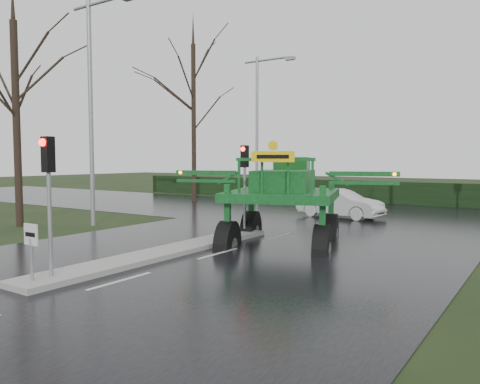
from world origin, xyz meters
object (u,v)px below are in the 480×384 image
Objects in this scene: traffic_signal_near at (48,176)px; traffic_signal_mid at (245,170)px; street_light_left_near at (95,91)px; crop_sprayer at (229,185)px; keep_left_sign at (31,243)px; street_light_left_far at (261,116)px; white_sedan at (340,218)px.

traffic_signal_near is 8.50m from traffic_signal_mid.
street_light_left_near is at bearing 134.53° from traffic_signal_near.
crop_sprayer is (7.63, -0.58, -3.87)m from street_light_left_near.
traffic_signal_near is (0.00, 0.49, 1.53)m from keep_left_sign.
street_light_left_far is at bearing 107.78° from keep_left_sign.
traffic_signal_mid is 14.68m from street_light_left_far.
street_light_left_near reaches higher than traffic_signal_near.
traffic_signal_near is 16.09m from white_sedan.
traffic_signal_near is 10.40m from street_light_left_near.
traffic_signal_near is 22.37m from street_light_left_far.
street_light_left_near is at bearing 157.71° from crop_sprayer.
traffic_signal_mid is 0.35× the size of street_light_left_near.
white_sedan is at bearing 70.47° from crop_sprayer.
street_light_left_near is at bearing -90.00° from street_light_left_far.
street_light_left_near is 1.00× the size of street_light_left_far.
keep_left_sign is 0.18× the size of crop_sprayer.
keep_left_sign is at bearing -72.22° from street_light_left_far.
street_light_left_far reaches higher than traffic_signal_mid.
traffic_signal_mid is (0.00, 8.50, 0.00)m from traffic_signal_near.
keep_left_sign is 0.14× the size of street_light_left_near.
crop_sprayer is at bearing -62.37° from street_light_left_far.
traffic_signal_near and traffic_signal_mid have the same top height.
crop_sprayer is (7.63, -14.58, -3.87)m from street_light_left_far.
white_sedan is (7.89, 8.84, -5.99)m from street_light_left_near.
keep_left_sign is 23.11m from street_light_left_far.
street_light_left_near is at bearing 132.59° from keep_left_sign.
keep_left_sign is 0.38× the size of traffic_signal_mid.
street_light_left_near is 8.58m from crop_sprayer.
keep_left_sign is at bearing -90.00° from traffic_signal_mid.
traffic_signal_mid is 7.86m from white_sedan.
street_light_left_far is at bearing 62.86° from white_sedan.
crop_sprayer is at bearing 83.47° from traffic_signal_near.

